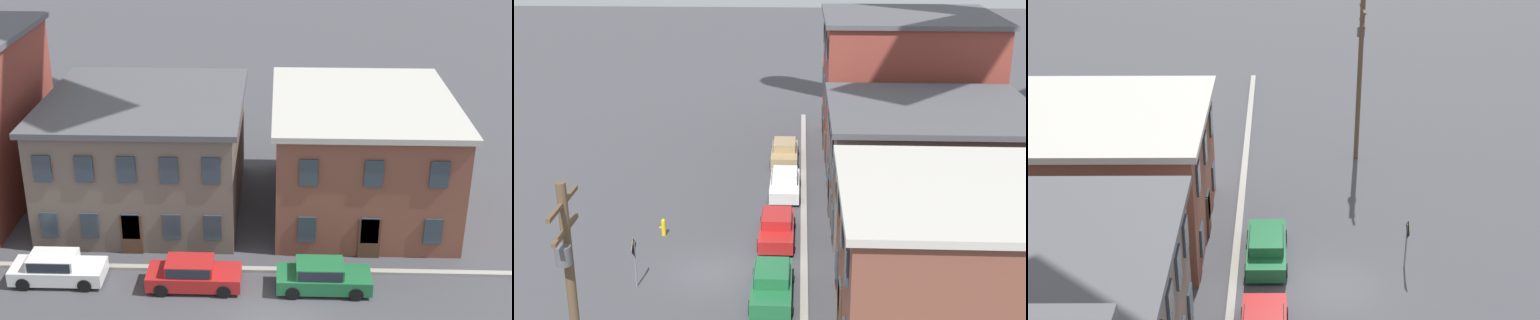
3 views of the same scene
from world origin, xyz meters
TOP-DOWN VIEW (x-y plane):
  - ground_plane at (0.00, 0.00)m, footprint 200.00×200.00m
  - kerb_strip at (0.00, 4.50)m, footprint 56.00×0.36m
  - apartment_corner at (-19.60, 11.74)m, footprint 11.15×11.99m
  - apartment_midblock at (-7.31, 11.40)m, footprint 10.83×11.33m
  - apartment_far at (4.67, 11.63)m, footprint 9.90×11.78m
  - car_tan at (-16.48, 3.16)m, footprint 4.40×1.92m
  - car_white at (-10.40, 3.32)m, footprint 4.40×1.92m
  - car_red at (-3.87, 3.05)m, footprint 4.40×1.92m
  - car_green at (2.18, 3.04)m, footprint 4.40×1.92m
  - caution_sign at (1.52, -3.35)m, footprint 0.90×0.08m
  - fire_hydrant at (-4.08, -3.09)m, footprint 0.24×0.34m

SIDE VIEW (x-z plane):
  - ground_plane at x=0.00m, z-range 0.00..0.00m
  - kerb_strip at x=0.00m, z-range 0.00..0.16m
  - fire_hydrant at x=-4.08m, z-range 0.00..0.96m
  - car_tan at x=-16.48m, z-range 0.03..1.46m
  - car_white at x=-10.40m, z-range 0.03..1.46m
  - car_red at x=-3.87m, z-range 0.03..1.46m
  - car_green at x=2.18m, z-range 0.03..1.46m
  - caution_sign at x=1.52m, z-range 0.40..2.89m
  - apartment_far at x=4.67m, z-range 0.01..6.54m
  - apartment_midblock at x=-7.31m, z-range 0.01..6.57m
  - apartment_corner at x=-19.60m, z-range 0.01..9.87m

